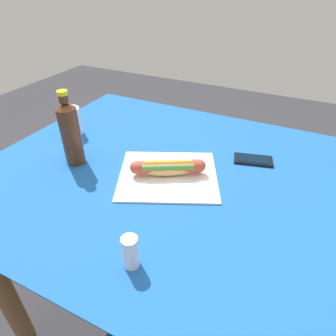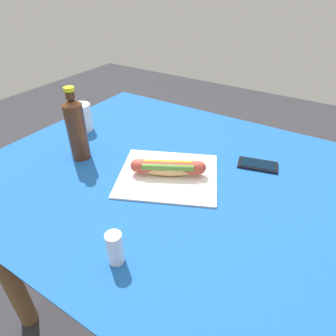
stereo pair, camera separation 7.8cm
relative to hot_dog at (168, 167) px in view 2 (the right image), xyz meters
The scene contains 8 objects.
ground_plane 0.78m from the hot_dog, 39.10° to the right, with size 6.00×6.00×0.00m, color #2D2D33.
dining_table 0.16m from the hot_dog, 39.10° to the right, with size 1.15×0.99×0.74m.
paper_wrapper 0.03m from the hot_dog, 61.17° to the right, with size 0.30×0.26×0.01m, color silver.
hot_dog is the anchor object (origin of this frame).
cell_phone 0.30m from the hot_dog, 136.92° to the right, with size 0.14×0.09×0.01m.
soda_bottle 0.33m from the hot_dog, 11.24° to the left, with size 0.06×0.06×0.24m.
drinking_cup 0.47m from the hot_dog, 11.25° to the right, with size 0.08×0.08×0.11m, color white.
salt_shaker 0.34m from the hot_dog, 102.61° to the left, with size 0.04×0.04×0.08m, color silver.
Camera 2 is at (-0.42, 0.65, 1.28)m, focal length 31.47 mm.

